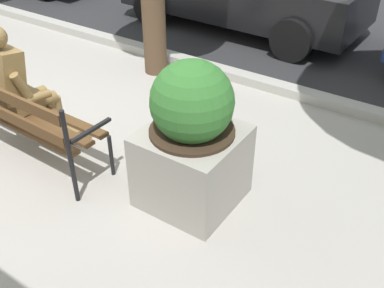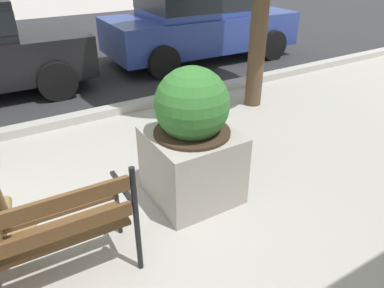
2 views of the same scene
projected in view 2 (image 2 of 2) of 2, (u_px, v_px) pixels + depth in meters
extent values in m
cube|color=brown|center=(8.00, 261.00, 2.41)|extent=(1.70, 0.15, 0.04)
cube|color=brown|center=(5.00, 244.00, 2.54)|extent=(1.70, 0.15, 0.04)
cube|color=brown|center=(2.00, 228.00, 2.68)|extent=(1.70, 0.15, 0.04)
cube|color=brown|center=(2.00, 251.00, 2.26)|extent=(1.70, 0.07, 0.11)
cylinder|color=black|center=(118.00, 212.00, 3.19)|extent=(0.04, 0.04, 0.45)
cylinder|color=black|center=(137.00, 221.00, 2.71)|extent=(0.04, 0.04, 0.95)
cube|color=black|center=(122.00, 187.00, 2.84)|extent=(0.05, 0.48, 0.03)
cylinder|color=olive|center=(6.00, 210.00, 2.54)|extent=(0.11, 0.27, 0.10)
cube|color=olive|center=(6.00, 251.00, 3.05)|extent=(0.14, 0.25, 0.07)
cube|color=olive|center=(21.00, 239.00, 3.10)|extent=(0.30, 0.21, 0.16)
cube|color=#A8A399|center=(192.00, 165.00, 3.61)|extent=(0.81, 0.81, 0.72)
cylinder|color=#38281C|center=(192.00, 132.00, 3.43)|extent=(0.73, 0.73, 0.03)
sphere|color=#387A33|center=(192.00, 104.00, 3.30)|extent=(0.69, 0.69, 0.69)
cylinder|color=brown|center=(261.00, 1.00, 5.17)|extent=(0.26, 0.26, 3.16)
cylinder|color=black|center=(39.00, 56.00, 7.23)|extent=(0.65, 0.24, 0.64)
cylinder|color=black|center=(57.00, 81.00, 5.94)|extent=(0.65, 0.24, 0.64)
cube|color=navy|center=(201.00, 31.00, 7.96)|extent=(4.14, 1.80, 0.70)
cube|color=navy|center=(195.00, 0.00, 7.58)|extent=(2.17, 1.61, 0.60)
cube|color=black|center=(195.00, 0.00, 7.58)|extent=(2.18, 1.63, 0.33)
cylinder|color=black|center=(228.00, 31.00, 9.33)|extent=(0.65, 0.24, 0.64)
cylinder|color=black|center=(272.00, 45.00, 8.03)|extent=(0.65, 0.24, 0.64)
cylinder|color=black|center=(130.00, 43.00, 8.17)|extent=(0.65, 0.24, 0.64)
cylinder|color=black|center=(163.00, 62.00, 6.88)|extent=(0.65, 0.24, 0.64)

